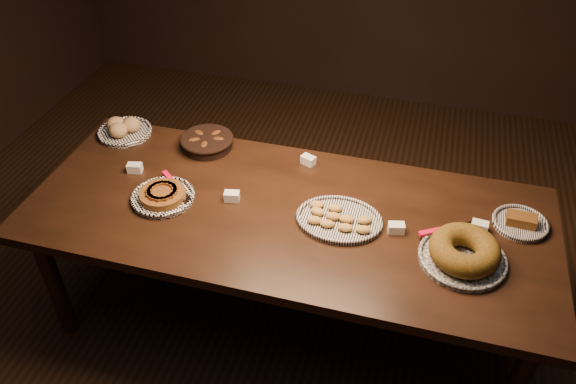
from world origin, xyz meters
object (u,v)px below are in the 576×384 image
(madeleine_platter, at_px, (338,219))
(apple_tart_plate, at_px, (163,195))
(buffet_table, at_px, (287,223))
(bundt_cake_plate, at_px, (464,252))

(madeleine_platter, bearing_deg, apple_tart_plate, 171.30)
(buffet_table, bearing_deg, apple_tart_plate, -172.78)
(buffet_table, relative_size, bundt_cake_plate, 5.72)
(buffet_table, distance_m, madeleine_platter, 0.26)
(apple_tart_plate, distance_m, madeleine_platter, 0.82)
(bundt_cake_plate, bearing_deg, apple_tart_plate, 156.69)
(buffet_table, distance_m, apple_tart_plate, 0.59)
(apple_tart_plate, bearing_deg, madeleine_platter, 28.12)
(buffet_table, height_order, apple_tart_plate, apple_tart_plate)
(apple_tart_plate, relative_size, bundt_cake_plate, 0.76)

